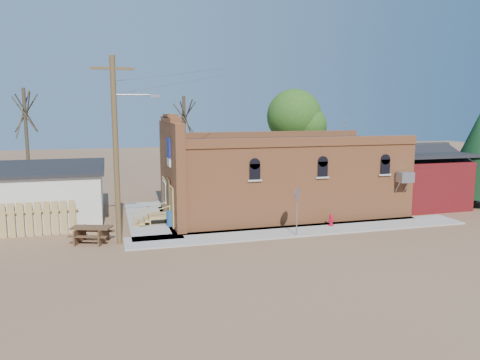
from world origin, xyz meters
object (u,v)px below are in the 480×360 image
object	(u,v)px
stop_sign	(297,198)
trash_barrel	(171,218)
utility_pole	(117,146)
fire_hydrant	(331,220)
picnic_table	(92,232)
brick_bar	(278,177)

from	to	relation	value
stop_sign	trash_barrel	xyz separation A→B (m)	(-5.95, 3.75, -1.52)
utility_pole	trash_barrel	xyz separation A→B (m)	(2.84, 2.55, -4.28)
utility_pole	fire_hydrant	world-z (taller)	utility_pole
picnic_table	brick_bar	bearing A→B (deg)	37.91
brick_bar	fire_hydrant	xyz separation A→B (m)	(1.64, -4.19, -1.94)
trash_barrel	stop_sign	bearing A→B (deg)	-32.19
fire_hydrant	stop_sign	xyz separation A→B (m)	(-2.63, -1.31, 1.61)
fire_hydrant	trash_barrel	world-z (taller)	trash_barrel
fire_hydrant	stop_sign	distance (m)	3.35
stop_sign	trash_barrel	distance (m)	7.20
brick_bar	trash_barrel	xyz separation A→B (m)	(-6.94, -1.75, -1.84)
stop_sign	picnic_table	bearing A→B (deg)	147.29
utility_pole	brick_bar	bearing A→B (deg)	23.69
utility_pole	stop_sign	world-z (taller)	utility_pole
utility_pole	trash_barrel	world-z (taller)	utility_pole
brick_bar	picnic_table	world-z (taller)	brick_bar
picnic_table	utility_pole	bearing A→B (deg)	-3.64
utility_pole	trash_barrel	distance (m)	5.73
fire_hydrant	trash_barrel	bearing A→B (deg)	139.95
stop_sign	utility_pole	bearing A→B (deg)	149.46
stop_sign	picnic_table	distance (m)	10.42
brick_bar	utility_pole	bearing A→B (deg)	-156.31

